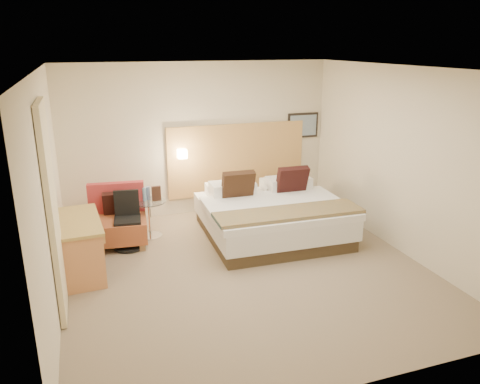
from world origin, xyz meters
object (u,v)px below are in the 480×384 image
object	(u,v)px
lounge_chair	(118,221)
side_table	(150,217)
desk	(81,231)
desk_chair	(128,225)
bed	(271,215)

from	to	relation	value
lounge_chair	side_table	xyz separation A→B (m)	(0.51, 0.10, -0.03)
side_table	desk	world-z (taller)	desk
lounge_chair	desk	world-z (taller)	lounge_chair
lounge_chair	desk_chair	size ratio (longest dim) A/B	1.09
bed	side_table	distance (m)	1.95
desk	desk_chair	size ratio (longest dim) A/B	1.46
bed	lounge_chair	bearing A→B (deg)	168.70
bed	side_table	world-z (taller)	bed
desk	desk_chair	bearing A→B (deg)	44.29
bed	desk_chair	distance (m)	2.25
lounge_chair	side_table	size ratio (longest dim) A/B	1.55
bed	desk	world-z (taller)	bed
side_table	desk_chair	bearing A→B (deg)	-141.63
bed	desk	xyz separation A→B (m)	(-2.91, -0.38, 0.26)
bed	desk_chair	xyz separation A→B (m)	(-2.24, 0.28, 0.01)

